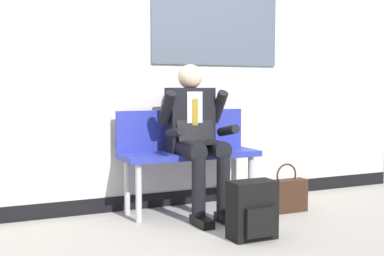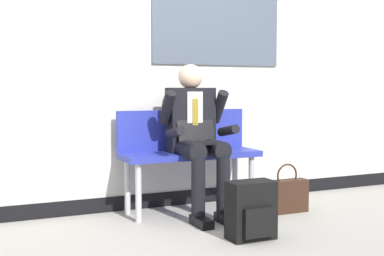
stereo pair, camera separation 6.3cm
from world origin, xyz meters
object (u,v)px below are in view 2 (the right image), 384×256
object	(u,v)px
bench_with_person	(187,148)
handbag	(287,195)
backpack	(251,211)
person_seated	(197,134)

from	to	relation	value
bench_with_person	handbag	xyz separation A→B (m)	(0.75, -0.42, -0.40)
bench_with_person	backpack	bearing A→B (deg)	-85.83
handbag	bench_with_person	bearing A→B (deg)	150.61
backpack	handbag	world-z (taller)	handbag
backpack	handbag	bearing A→B (deg)	38.98
bench_with_person	backpack	world-z (taller)	bench_with_person
backpack	person_seated	bearing A→B (deg)	95.20
handbag	backpack	bearing A→B (deg)	-141.02
bench_with_person	handbag	bearing A→B (deg)	-29.39
backpack	handbag	size ratio (longest dim) A/B	0.98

